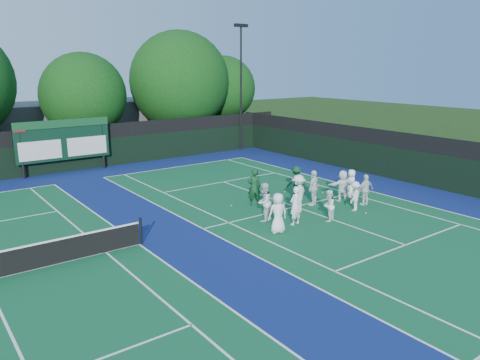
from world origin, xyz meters
TOP-DOWN VIEW (x-y plane):
  - ground at (0.00, 0.00)m, footprint 120.00×120.00m
  - court_apron at (-6.00, 1.00)m, footprint 34.00×32.00m
  - near_court at (0.00, 1.00)m, footprint 11.05×23.85m
  - back_fence at (-6.00, 16.00)m, footprint 34.00×0.08m
  - divider_fence_right at (9.00, 1.00)m, footprint 0.08×32.00m
  - scoreboard at (-7.01, 15.59)m, footprint 6.00×0.21m
  - clubhouse at (-2.00, 24.00)m, footprint 18.00×6.00m
  - light_pole_right at (7.50, 15.70)m, footprint 1.20×0.30m
  - tree_c at (-4.02, 19.58)m, footprint 6.27×6.27m
  - tree_d at (4.09, 19.58)m, footprint 8.29×8.29m
  - tree_e at (8.51, 19.58)m, footprint 5.72×5.72m
  - tennis_ball_0 at (-1.31, -0.28)m, footprint 0.07×0.07m
  - tennis_ball_1 at (2.48, 2.90)m, footprint 0.07×0.07m
  - tennis_ball_2 at (1.97, -1.85)m, footprint 0.07×0.07m
  - tennis_ball_3 at (-2.51, 3.04)m, footprint 0.07×0.07m
  - tennis_ball_4 at (1.44, 3.40)m, footprint 0.07×0.07m
  - tennis_ball_5 at (3.01, 1.99)m, footprint 0.07×0.07m
  - player_front_0 at (-3.15, -1.25)m, footprint 0.96×0.75m
  - player_front_1 at (-1.84, -0.93)m, footprint 0.70×0.51m
  - player_front_2 at (-0.29, -1.49)m, footprint 0.87×0.78m
  - player_front_3 at (1.94, -1.14)m, footprint 1.08×0.86m
  - player_front_4 at (3.08, -0.87)m, footprint 0.99×0.52m
  - player_back_0 at (-2.65, 0.29)m, footprint 1.06×0.95m
  - player_back_1 at (-0.50, 0.30)m, footprint 1.39×1.13m
  - player_back_2 at (0.96, 0.70)m, footprint 1.16×0.80m
  - player_back_3 at (2.72, 0.36)m, footprint 1.61×0.92m
  - player_back_4 at (3.72, 0.60)m, footprint 0.86×0.71m
  - coach_left at (-1.48, 2.50)m, footprint 0.82×0.70m
  - coach_right at (1.34, 2.40)m, footprint 1.20×0.86m

SIDE VIEW (x-z plane):
  - ground at x=0.00m, z-range 0.00..0.00m
  - court_apron at x=-6.00m, z-range 0.00..0.01m
  - near_court at x=0.00m, z-range 0.01..0.01m
  - tennis_ball_0 at x=-1.31m, z-range 0.00..0.07m
  - tennis_ball_1 at x=2.48m, z-range 0.00..0.07m
  - tennis_ball_2 at x=1.97m, z-range 0.00..0.07m
  - tennis_ball_3 at x=-2.51m, z-range 0.00..0.07m
  - tennis_ball_4 at x=1.44m, z-range 0.00..0.07m
  - tennis_ball_5 at x=3.01m, z-range 0.00..0.07m
  - player_front_3 at x=1.94m, z-range 0.00..1.47m
  - player_front_2 at x=-0.29m, z-range 0.00..1.47m
  - player_back_4 at x=3.72m, z-range 0.00..1.51m
  - player_front_4 at x=3.08m, z-range 0.00..1.61m
  - player_back_3 at x=2.72m, z-range 0.00..1.65m
  - coach_right at x=1.34m, z-range 0.00..1.69m
  - player_front_0 at x=-3.15m, z-range 0.00..1.74m
  - player_front_1 at x=-1.84m, z-range 0.00..1.77m
  - player_back_0 at x=-2.65m, z-range 0.00..1.79m
  - player_back_2 at x=0.96m, z-range 0.00..1.83m
  - player_back_1 at x=-0.50m, z-range 0.00..1.87m
  - coach_left at x=-1.48m, z-range 0.00..1.90m
  - back_fence at x=-6.00m, z-range -0.14..2.86m
  - divider_fence_right at x=9.00m, z-range -0.14..2.86m
  - clubhouse at x=-2.00m, z-range 0.00..4.00m
  - scoreboard at x=-7.01m, z-range 0.42..3.97m
  - tree_c at x=-4.02m, z-range 0.65..8.56m
  - tree_e at x=8.51m, z-range 0.88..8.67m
  - tree_d at x=4.09m, z-range 0.53..10.30m
  - light_pole_right at x=7.50m, z-range 1.24..11.36m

